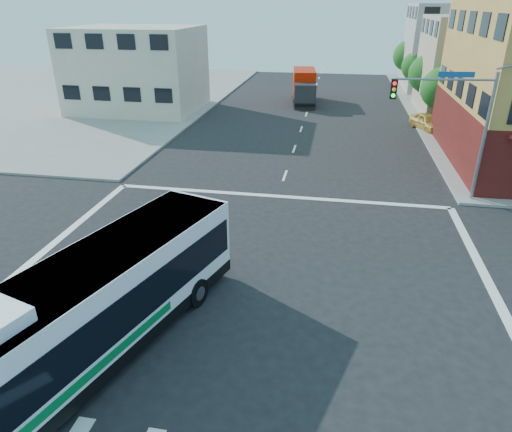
# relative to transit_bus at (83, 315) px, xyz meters

# --- Properties ---
(ground) EXTENTS (120.00, 120.00, 0.00)m
(ground) POSITION_rel_transit_bus_xyz_m (3.93, 4.77, -1.81)
(ground) COLOR black
(ground) RESTS_ON ground
(sidewalk_nw) EXTENTS (50.00, 50.00, 0.15)m
(sidewalk_nw) POSITION_rel_transit_bus_xyz_m (-31.07, 39.77, -1.73)
(sidewalk_nw) COLOR gray
(sidewalk_nw) RESTS_ON ground
(building_east_near) EXTENTS (12.06, 10.06, 9.00)m
(building_east_near) POSITION_rel_transit_bus_xyz_m (20.91, 38.75, 2.70)
(building_east_near) COLOR tan
(building_east_near) RESTS_ON ground
(building_east_far) EXTENTS (12.06, 10.06, 10.00)m
(building_east_far) POSITION_rel_transit_bus_xyz_m (20.91, 52.75, 3.20)
(building_east_far) COLOR #A9A9A4
(building_east_far) RESTS_ON ground
(building_west) EXTENTS (12.06, 10.06, 8.00)m
(building_west) POSITION_rel_transit_bus_xyz_m (-13.09, 34.75, 2.20)
(building_west) COLOR beige
(building_west) RESTS_ON ground
(signal_mast_ne) EXTENTS (7.91, 1.13, 8.07)m
(signal_mast_ne) POSITION_rel_transit_bus_xyz_m (13.01, 15.39, 3.17)
(signal_mast_ne) COLOR gray
(signal_mast_ne) RESTS_ON ground
(street_tree_a) EXTENTS (3.60, 3.60, 5.53)m
(street_tree_a) POSITION_rel_transit_bus_xyz_m (15.83, 32.69, 1.78)
(street_tree_a) COLOR #3A2215
(street_tree_a) RESTS_ON ground
(street_tree_b) EXTENTS (3.80, 3.80, 5.79)m
(street_tree_b) POSITION_rel_transit_bus_xyz_m (15.83, 40.69, 1.95)
(street_tree_b) COLOR #3A2215
(street_tree_b) RESTS_ON ground
(street_tree_c) EXTENTS (3.40, 3.40, 5.29)m
(street_tree_c) POSITION_rel_transit_bus_xyz_m (15.83, 48.69, 1.65)
(street_tree_c) COLOR #3A2215
(street_tree_c) RESTS_ON ground
(street_tree_d) EXTENTS (4.00, 4.00, 6.03)m
(street_tree_d) POSITION_rel_transit_bus_xyz_m (15.83, 56.69, 2.07)
(street_tree_d) COLOR #3A2215
(street_tree_d) RESTS_ON ground
(transit_bus) EXTENTS (6.28, 12.70, 3.69)m
(transit_bus) POSITION_rel_transit_bus_xyz_m (0.00, 0.00, 0.00)
(transit_bus) COLOR black
(transit_bus) RESTS_ON ground
(box_truck) EXTENTS (3.08, 7.86, 3.44)m
(box_truck) POSITION_rel_transit_bus_xyz_m (3.18, 41.32, -0.14)
(box_truck) COLOR #25252A
(box_truck) RESTS_ON ground
(parked_car) EXTENTS (3.01, 4.46, 1.41)m
(parked_car) POSITION_rel_transit_bus_xyz_m (14.75, 31.45, -1.10)
(parked_car) COLOR gold
(parked_car) RESTS_ON ground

